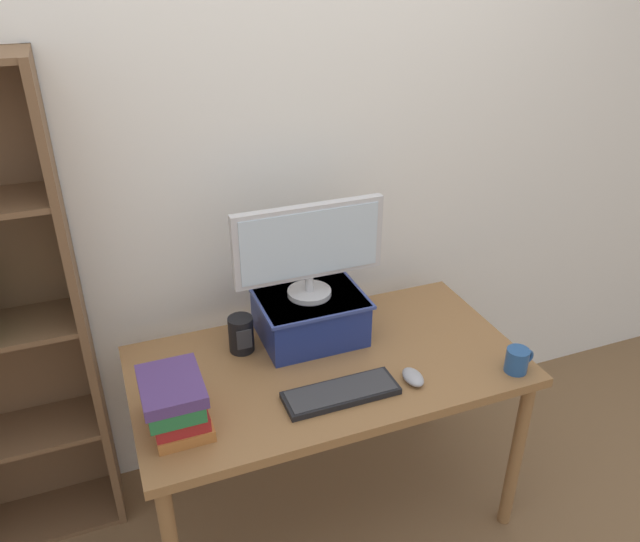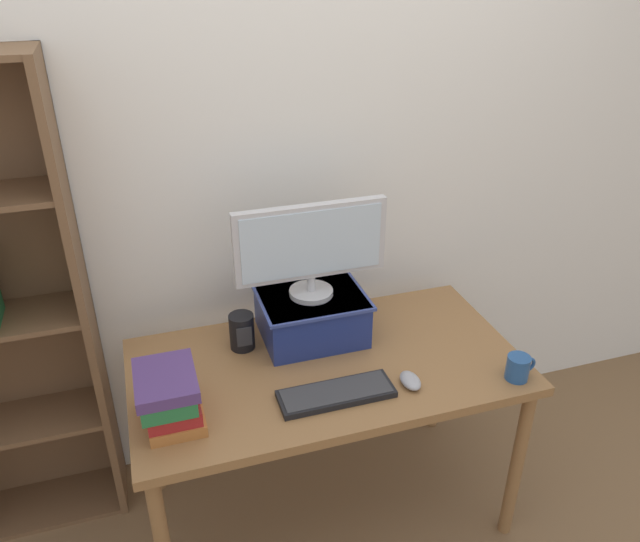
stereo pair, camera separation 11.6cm
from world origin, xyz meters
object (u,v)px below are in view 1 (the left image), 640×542
object	(u,v)px
desk	(328,379)
book_stack	(175,402)
riser_box	(309,314)
computer_mouse	(413,377)
desk_speaker	(241,334)
coffee_mug	(517,360)
computer_monitor	(309,246)
keyboard	(341,393)

from	to	relation	value
desk	book_stack	world-z (taller)	book_stack
riser_box	book_stack	world-z (taller)	same
book_stack	desk	bearing A→B (deg)	13.55
computer_mouse	desk_speaker	world-z (taller)	desk_speaker
book_stack	desk_speaker	xyz separation A→B (m)	(0.29, 0.32, -0.02)
riser_box	desk_speaker	xyz separation A→B (m)	(-0.27, -0.00, -0.03)
book_stack	coffee_mug	distance (m)	1.18
desk	coffee_mug	world-z (taller)	coffee_mug
computer_monitor	coffee_mug	size ratio (longest dim) A/B	5.12
keyboard	computer_mouse	distance (m)	0.26
desk	riser_box	distance (m)	0.26
computer_mouse	coffee_mug	size ratio (longest dim) A/B	0.95
computer_mouse	coffee_mug	xyz separation A→B (m)	(0.37, -0.08, 0.03)
computer_monitor	desk_speaker	distance (m)	0.41
desk	computer_mouse	world-z (taller)	computer_mouse
book_stack	desk_speaker	world-z (taller)	book_stack
book_stack	keyboard	bearing A→B (deg)	-5.85
keyboard	riser_box	bearing A→B (deg)	85.85
desk	computer_monitor	world-z (taller)	computer_monitor
keyboard	computer_monitor	bearing A→B (deg)	85.83
computer_monitor	computer_mouse	size ratio (longest dim) A/B	5.40
computer_monitor	computer_mouse	xyz separation A→B (m)	(0.23, -0.40, -0.36)
riser_box	keyboard	xyz separation A→B (m)	(-0.03, -0.38, -0.08)
desk	book_stack	bearing A→B (deg)	-166.45
keyboard	book_stack	size ratio (longest dim) A/B	1.55
desk	computer_mouse	xyz separation A→B (m)	(0.23, -0.21, 0.09)
riser_box	computer_mouse	xyz separation A→B (m)	(0.23, -0.40, -0.08)
book_stack	computer_monitor	bearing A→B (deg)	29.88
keyboard	computer_mouse	world-z (taller)	computer_mouse
desk	book_stack	distance (m)	0.60
keyboard	desk_speaker	size ratio (longest dim) A/B	2.81
computer_mouse	keyboard	bearing A→B (deg)	176.00
computer_monitor	book_stack	distance (m)	0.71
computer_monitor	keyboard	size ratio (longest dim) A/B	1.44
computer_mouse	coffee_mug	distance (m)	0.38
computer_mouse	desk	bearing A→B (deg)	138.29
computer_monitor	keyboard	distance (m)	0.53
riser_box	keyboard	world-z (taller)	riser_box
riser_box	computer_monitor	bearing A→B (deg)	-90.00
computer_mouse	coffee_mug	world-z (taller)	coffee_mug
desk	coffee_mug	distance (m)	0.68
desk	keyboard	size ratio (longest dim) A/B	3.58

